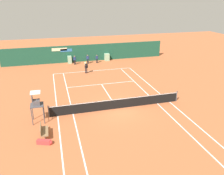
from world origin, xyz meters
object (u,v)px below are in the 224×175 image
Objects in this scene: player_bench at (43,130)px; player_on_baseline at (86,67)px; equipment_bag at (45,142)px; ball_kid_left_post at (75,59)px; ball_kid_right_post at (88,59)px; umpire_chair at (36,103)px; ball_kid_centre_post at (97,58)px; tennis_ball_by_sideline at (130,83)px.

player_bench is 0.80× the size of player_on_baseline.
player_bench is at bearing 95.54° from equipment_bag.
ball_kid_left_post is 1.96m from ball_kid_right_post.
umpire_chair is 2.09× the size of ball_kid_centre_post.
equipment_bag is at bearing 83.14° from ball_kid_right_post.
ball_kid_left_post is (4.42, 18.33, 0.26)m from player_bench.
tennis_ball_by_sideline is at bearing 132.05° from player_bench.
ball_kid_left_post reaches higher than player_bench.
ball_kid_left_post is 10.94m from tennis_ball_by_sideline.
ball_kid_right_post is at bearing 0.59° from ball_kid_centre_post.
ball_kid_centre_post is at bearing -173.24° from ball_kid_left_post.
ball_kid_centre_post is (7.69, 19.32, 0.56)m from equipment_bag.
umpire_chair is 18.01m from ball_kid_centre_post.
umpire_chair is 1.86× the size of player_bench.
ball_kid_right_post is (6.38, 18.33, 0.27)m from player_bench.
equipment_bag is 0.87× the size of ball_kid_centre_post.
player_bench is at bearing 81.96° from ball_kid_right_post.
umpire_chair is at bearing -147.43° from tennis_ball_by_sideline.
ball_kid_centre_post is 0.93× the size of ball_kid_left_post.
umpire_chair reaches higher than player_on_baseline.
umpire_chair is at bearing 98.61° from equipment_bag.
player_bench is 13.17m from tennis_ball_by_sideline.
ball_kid_left_post is at bearing 119.37° from tennis_ball_by_sideline.
umpire_chair reaches higher than ball_kid_left_post.
ball_kid_right_post is at bearing 109.65° from tennis_ball_by_sideline.
ball_kid_centre_post reaches higher than tennis_ball_by_sideline.
player_bench is 1.04× the size of ball_kid_right_post.
umpire_chair is 2.40× the size of equipment_bag.
ball_kid_left_post is at bearing 11.15° from ball_kid_right_post.
player_on_baseline is at bearing 158.61° from player_bench.
player_bench is 19.41m from ball_kid_right_post.
umpire_chair is 1.94× the size of ball_kid_left_post.
tennis_ball_by_sideline is at bearing 120.79° from ball_kid_right_post.
player_bench is 1.29× the size of equipment_bag.
ball_kid_centre_post is 0.92× the size of ball_kid_right_post.
ball_kid_left_post is 0.99× the size of ball_kid_right_post.
umpire_chair is at bearing 58.32° from player_on_baseline.
player_on_baseline is 4.71m from ball_kid_right_post.
equipment_bag is (0.50, -3.31, -1.50)m from umpire_chair.
ball_kid_centre_post is 3.37m from ball_kid_left_post.
tennis_ball_by_sideline is (9.77, 8.82, -0.48)m from player_bench.
player_on_baseline reaches higher than ball_kid_centre_post.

